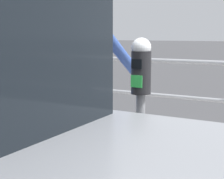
# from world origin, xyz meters

# --- Properties ---
(parking_meter) EXTENTS (0.15, 0.16, 1.40)m
(parking_meter) POSITION_xyz_m (-0.38, 0.33, 1.12)
(parking_meter) COLOR slate
(parking_meter) RESTS_ON sidewalk_curb
(pedestrian_at_meter) EXTENTS (0.64, 0.57, 1.64)m
(pedestrian_at_meter) POSITION_xyz_m (-0.93, 0.35, 1.08)
(pedestrian_at_meter) COLOR brown
(pedestrian_at_meter) RESTS_ON sidewalk_curb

